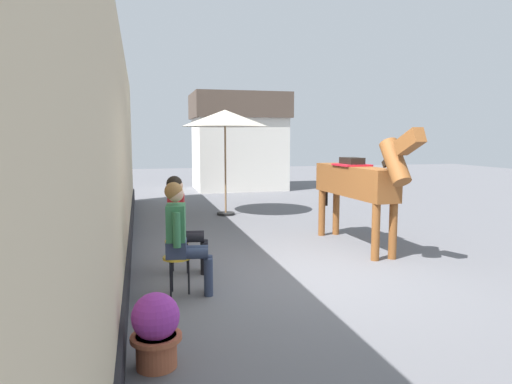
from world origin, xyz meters
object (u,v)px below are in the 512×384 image
seated_visitor_far (181,219)px  satchel_bag (180,251)px  flower_planter_near (156,329)px  saddled_horse_center (358,182)px  cafe_parasol (225,119)px  seated_visitor_near (182,232)px

seated_visitor_far → satchel_bag: seated_visitor_far is taller
seated_visitor_far → flower_planter_near: 2.72m
seated_visitor_far → saddled_horse_center: size_ratio=0.46×
cafe_parasol → flower_planter_near: bearing=-104.9°
cafe_parasol → seated_visitor_far: bearing=-107.7°
saddled_horse_center → flower_planter_near: 5.03m
seated_visitor_near → satchel_bag: bearing=86.1°
seated_visitor_far → flower_planter_near: bearing=-99.7°
seated_visitor_near → cafe_parasol: cafe_parasol is taller
saddled_horse_center → satchel_bag: (-3.06, 0.08, -1.06)m
saddled_horse_center → cafe_parasol: 4.39m
seated_visitor_near → satchel_bag: (0.12, 1.78, -0.68)m
saddled_horse_center → cafe_parasol: bearing=112.2°
seated_visitor_near → flower_planter_near: size_ratio=2.17×
saddled_horse_center → flower_planter_near: (-3.56, -3.45, -0.82)m
seated_visitor_near → flower_planter_near: (-0.38, -1.75, -0.44)m
saddled_horse_center → seated_visitor_near: bearing=-151.9°
seated_visitor_far → flower_planter_near: (-0.45, -2.65, -0.44)m
seated_visitor_far → cafe_parasol: 5.20m
satchel_bag → seated_visitor_near: bearing=-60.5°
seated_visitor_near → satchel_bag: seated_visitor_near is taller
flower_planter_near → cafe_parasol: (1.96, 7.36, 2.03)m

